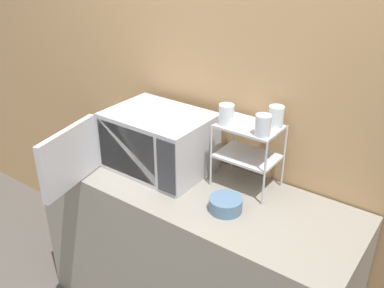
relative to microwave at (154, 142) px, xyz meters
name	(u,v)px	position (x,y,z in m)	size (l,w,h in m)	color
wall_back	(229,93)	(0.26, 0.30, 0.24)	(8.00, 0.06, 2.60)	tan
counter	(191,257)	(0.26, -0.03, -0.61)	(1.68, 0.58, 0.91)	gray
microwave	(154,142)	(0.00, 0.00, 0.00)	(0.55, 0.78, 0.31)	#ADADB2
dish_rack	(248,143)	(0.47, 0.13, 0.08)	(0.30, 0.21, 0.32)	#B2B2B7
glass_front_left	(226,115)	(0.38, 0.08, 0.22)	(0.07, 0.07, 0.10)	silver
glass_back_right	(276,116)	(0.57, 0.20, 0.22)	(0.07, 0.07, 0.10)	silver
glass_front_right	(263,125)	(0.57, 0.07, 0.22)	(0.07, 0.07, 0.10)	silver
bowl	(226,205)	(0.50, -0.10, -0.12)	(0.15, 0.15, 0.06)	slate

